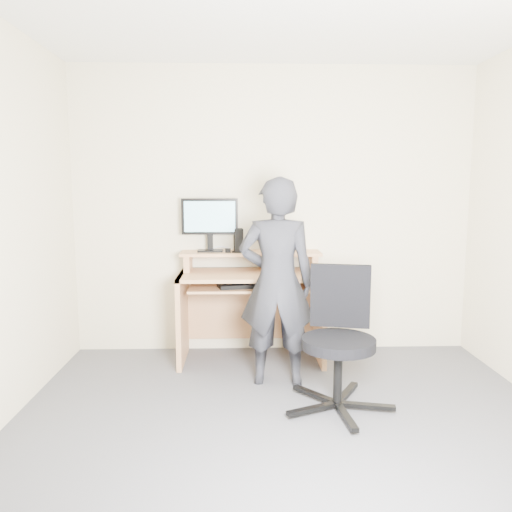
{
  "coord_description": "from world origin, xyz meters",
  "views": [
    {
      "loc": [
        -0.28,
        -2.66,
        1.47
      ],
      "look_at": [
        -0.17,
        1.05,
        0.95
      ],
      "focal_mm": 35.0,
      "sensor_mm": 36.0,
      "label": 1
    }
  ],
  "objects": [
    {
      "name": "ground",
      "position": [
        0.0,
        0.0,
        0.0
      ],
      "size": [
        3.5,
        3.5,
        0.0
      ],
      "primitive_type": "plane",
      "color": "#5A5A60",
      "rests_on": "ground"
    },
    {
      "name": "back_wall",
      "position": [
        0.0,
        1.75,
        1.25
      ],
      "size": [
        3.5,
        0.02,
        2.5
      ],
      "primitive_type": "cube",
      "color": "beige",
      "rests_on": "ground"
    },
    {
      "name": "desk",
      "position": [
        -0.2,
        1.53,
        0.55
      ],
      "size": [
        1.2,
        0.6,
        0.91
      ],
      "color": "tan",
      "rests_on": "ground"
    },
    {
      "name": "monitor",
      "position": [
        -0.55,
        1.61,
        1.18
      ],
      "size": [
        0.48,
        0.13,
        0.46
      ],
      "rotation": [
        0.0,
        0.0,
        -0.01
      ],
      "color": "black",
      "rests_on": "desk"
    },
    {
      "name": "external_drive",
      "position": [
        -0.31,
        1.6,
        1.01
      ],
      "size": [
        0.09,
        0.14,
        0.2
      ],
      "primitive_type": "cube",
      "rotation": [
        0.0,
        0.0,
        0.12
      ],
      "color": "black",
      "rests_on": "desk"
    },
    {
      "name": "travel_mug",
      "position": [
        -0.03,
        1.61,
        1.01
      ],
      "size": [
        0.11,
        0.11,
        0.2
      ],
      "primitive_type": "cylinder",
      "rotation": [
        0.0,
        0.0,
        0.31
      ],
      "color": "#BCBCC1",
      "rests_on": "desk"
    },
    {
      "name": "smartphone",
      "position": [
        0.11,
        1.56,
        0.92
      ],
      "size": [
        0.09,
        0.14,
        0.01
      ],
      "primitive_type": "cube",
      "rotation": [
        0.0,
        0.0,
        0.16
      ],
      "color": "black",
      "rests_on": "desk"
    },
    {
      "name": "charger",
      "position": [
        -0.39,
        1.55,
        0.93
      ],
      "size": [
        0.05,
        0.04,
        0.03
      ],
      "primitive_type": "cube",
      "rotation": [
        0.0,
        0.0,
        0.1
      ],
      "color": "black",
      "rests_on": "desk"
    },
    {
      "name": "headphones",
      "position": [
        -0.47,
        1.68,
        0.92
      ],
      "size": [
        0.17,
        0.17,
        0.06
      ],
      "primitive_type": "torus",
      "rotation": [
        0.26,
        0.0,
        -0.09
      ],
      "color": "silver",
      "rests_on": "desk"
    },
    {
      "name": "keyboard",
      "position": [
        -0.24,
        1.36,
        0.67
      ],
      "size": [
        0.49,
        0.28,
        0.03
      ],
      "primitive_type": "cube",
      "rotation": [
        0.0,
        0.0,
        0.24
      ],
      "color": "black",
      "rests_on": "desk"
    },
    {
      "name": "mouse",
      "position": [
        0.1,
        1.35,
        0.77
      ],
      "size": [
        0.11,
        0.09,
        0.04
      ],
      "primitive_type": "ellipsoid",
      "rotation": [
        0.0,
        0.0,
        0.27
      ],
      "color": "black",
      "rests_on": "desk"
    },
    {
      "name": "office_chair",
      "position": [
        0.37,
        0.54,
        0.5
      ],
      "size": [
        0.73,
        0.71,
        0.92
      ],
      "rotation": [
        0.0,
        0.0,
        -0.22
      ],
      "color": "black",
      "rests_on": "ground"
    },
    {
      "name": "person",
      "position": [
        -0.02,
        0.94,
        0.77
      ],
      "size": [
        0.59,
        0.42,
        1.54
      ],
      "primitive_type": "imported",
      "rotation": [
        0.0,
        0.0,
        3.05
      ],
      "color": "black",
      "rests_on": "ground"
    }
  ]
}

